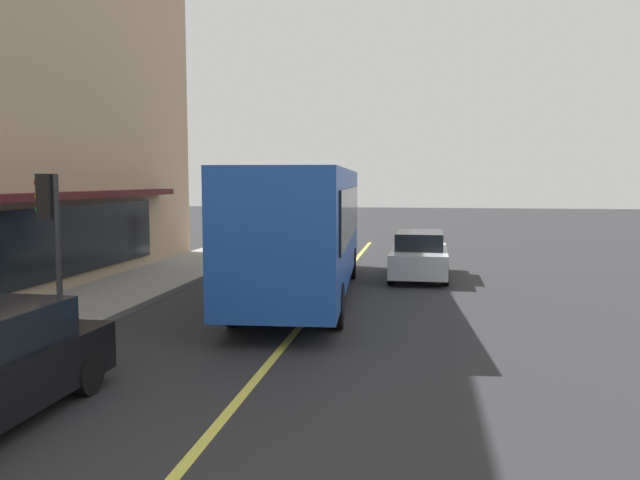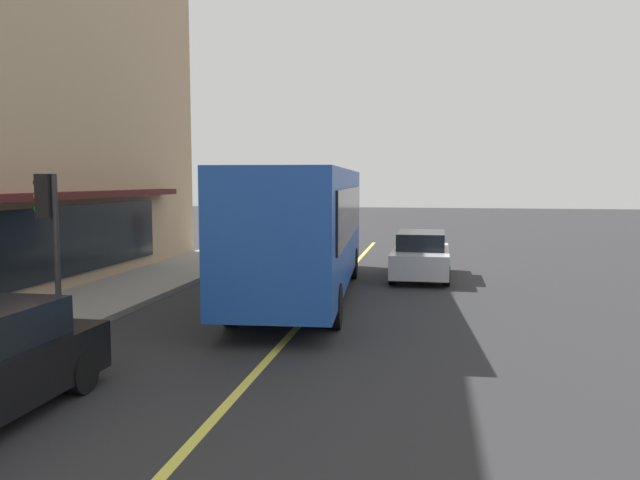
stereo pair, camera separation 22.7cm
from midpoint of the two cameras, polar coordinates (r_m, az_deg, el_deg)
The scene contains 7 objects.
ground at distance 14.73m, azimuth -1.63°, elevation -7.14°, with size 120.00×120.00×0.00m, color #28282B.
sidewalk at distance 16.77m, azimuth -21.54°, elevation -5.70°, with size 80.00×2.96×0.15m, color gray.
lane_centre_stripe at distance 14.72m, azimuth -1.63°, elevation -7.12°, with size 36.00×0.16×0.01m, color #D8D14C.
bus at distance 17.00m, azimuth -1.83°, elevation 1.33°, with size 11.27×3.23×3.50m.
traffic_light at distance 13.78m, azimuth -23.97°, elevation 2.16°, with size 0.30×0.52×3.20m.
car_silver at distance 20.83m, azimuth 8.76°, elevation -1.40°, with size 4.33×1.91×1.52m.
pedestrian_waiting at distance 25.45m, azimuth -9.02°, elevation 0.93°, with size 0.34×0.34×1.78m.
Camera 1 is at (-14.13, -2.61, 3.22)m, focal length 34.94 mm.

